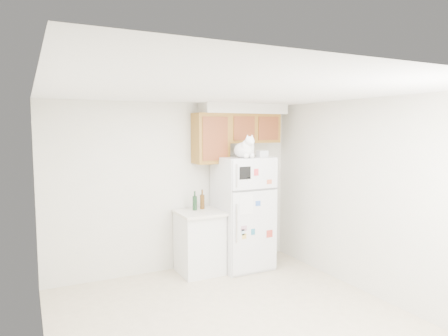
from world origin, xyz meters
TOP-DOWN VIEW (x-y plane):
  - ground_plane at (0.00, 0.00)m, footprint 3.80×4.00m
  - room_shell at (0.12, 0.24)m, footprint 3.84×4.04m
  - refrigerator at (0.94, 1.61)m, footprint 0.76×0.78m
  - base_counter at (0.25, 1.68)m, footprint 0.64×0.64m
  - cat at (0.84, 1.37)m, footprint 0.33×0.49m
  - storage_box_back at (1.03, 1.65)m, footprint 0.21×0.18m
  - storage_box_front at (1.22, 1.51)m, footprint 0.15×0.11m
  - bottle_green at (0.22, 1.78)m, footprint 0.07×0.07m
  - bottle_amber at (0.35, 1.81)m, footprint 0.07×0.07m

SIDE VIEW (x-z plane):
  - ground_plane at x=0.00m, z-range -0.01..0.00m
  - base_counter at x=0.25m, z-range 0.00..0.92m
  - refrigerator at x=0.94m, z-range 0.00..1.70m
  - bottle_green at x=0.22m, z-range 0.92..1.21m
  - bottle_amber at x=0.35m, z-range 0.92..1.21m
  - room_shell at x=0.12m, z-range 0.41..2.93m
  - storage_box_front at x=1.22m, z-range 1.70..1.79m
  - storage_box_back at x=1.03m, z-range 1.70..1.80m
  - cat at x=0.84m, z-range 1.66..2.00m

